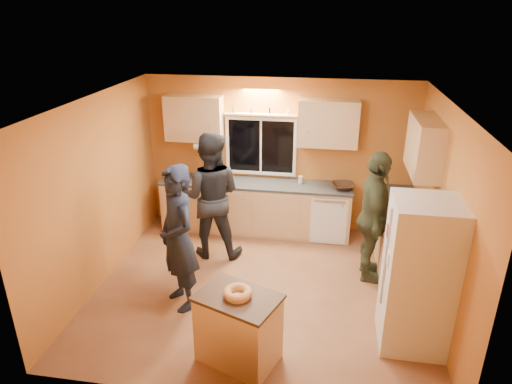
% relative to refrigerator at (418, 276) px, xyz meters
% --- Properties ---
extents(ground, '(4.50, 4.50, 0.00)m').
position_rel_refrigerator_xyz_m(ground, '(-1.89, 0.80, -0.90)').
color(ground, brown).
rests_on(ground, ground).
extents(room_shell, '(4.54, 4.04, 2.61)m').
position_rel_refrigerator_xyz_m(room_shell, '(-1.77, 1.21, 0.72)').
color(room_shell, '#B96D2F').
rests_on(room_shell, ground).
extents(back_counter, '(4.23, 0.62, 0.90)m').
position_rel_refrigerator_xyz_m(back_counter, '(-1.88, 2.50, -0.45)').
color(back_counter, tan).
rests_on(back_counter, ground).
extents(right_counter, '(0.62, 1.84, 0.90)m').
position_rel_refrigerator_xyz_m(right_counter, '(0.06, 1.30, -0.45)').
color(right_counter, tan).
rests_on(right_counter, ground).
extents(refrigerator, '(0.72, 0.70, 1.80)m').
position_rel_refrigerator_xyz_m(refrigerator, '(0.00, 0.00, 0.00)').
color(refrigerator, silver).
rests_on(refrigerator, ground).
extents(island, '(1.02, 0.86, 0.83)m').
position_rel_refrigerator_xyz_m(island, '(-1.92, -0.60, -0.48)').
color(island, tan).
rests_on(island, ground).
extents(bundt_pastry, '(0.31, 0.31, 0.09)m').
position_rel_refrigerator_xyz_m(bundt_pastry, '(-1.92, -0.60, -0.02)').
color(bundt_pastry, tan).
rests_on(bundt_pastry, island).
extents(person_left, '(0.81, 0.83, 1.93)m').
position_rel_refrigerator_xyz_m(person_left, '(-2.86, 0.28, 0.07)').
color(person_left, black).
rests_on(person_left, ground).
extents(person_center, '(1.02, 0.82, 1.97)m').
position_rel_refrigerator_xyz_m(person_center, '(-2.79, 1.63, 0.09)').
color(person_center, black).
rests_on(person_center, ground).
extents(person_right, '(0.47, 1.12, 1.90)m').
position_rel_refrigerator_xyz_m(person_right, '(-0.39, 1.32, 0.05)').
color(person_right, '#323924').
rests_on(person_right, ground).
extents(mixing_bowl, '(0.43, 0.43, 0.09)m').
position_rel_refrigerator_xyz_m(mixing_bowl, '(-0.79, 2.46, 0.05)').
color(mixing_bowl, black).
rests_on(mixing_bowl, back_counter).
extents(utensil_crock, '(0.14, 0.14, 0.17)m').
position_rel_refrigerator_xyz_m(utensil_crock, '(-2.93, 2.55, 0.09)').
color(utensil_crock, beige).
rests_on(utensil_crock, back_counter).
extents(potted_plant, '(0.36, 0.34, 0.33)m').
position_rel_refrigerator_xyz_m(potted_plant, '(0.11, 0.50, 0.16)').
color(potted_plant, gray).
rests_on(potted_plant, right_counter).
extents(red_box, '(0.18, 0.15, 0.07)m').
position_rel_refrigerator_xyz_m(red_box, '(0.08, 2.10, 0.04)').
color(red_box, maroon).
rests_on(red_box, right_counter).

